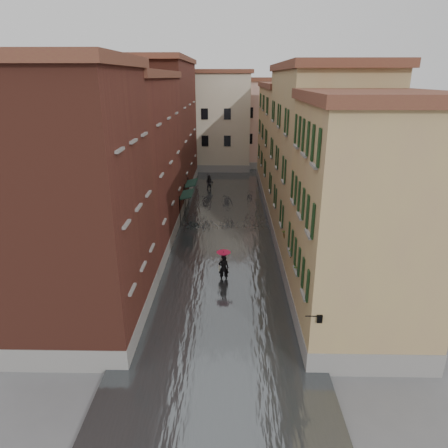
{
  "coord_description": "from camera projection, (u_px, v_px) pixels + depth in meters",
  "views": [
    {
      "loc": [
        0.6,
        -20.47,
        12.57
      ],
      "look_at": [
        0.1,
        5.41,
        3.0
      ],
      "focal_mm": 32.0,
      "sensor_mm": 36.0,
      "label": 1
    }
  ],
  "objects": [
    {
      "name": "floodwater",
      "position": [
        225.0,
        225.0,
        35.73
      ],
      "size": [
        10.0,
        60.0,
        0.2
      ],
      "primitive_type": "cube",
      "color": "#464B4E",
      "rests_on": "ground"
    },
    {
      "name": "pedestrian_main",
      "position": [
        224.0,
        264.0,
        25.72
      ],
      "size": [
        0.94,
        0.94,
        2.06
      ],
      "color": "black",
      "rests_on": "ground"
    },
    {
      "name": "building_left_mid",
      "position": [
        131.0,
        166.0,
        29.97
      ],
      "size": [
        6.0,
        14.0,
        12.5
      ],
      "primitive_type": "cube",
      "color": "#56261B",
      "rests_on": "ground"
    },
    {
      "name": "building_right_near",
      "position": [
        361.0,
        225.0,
        19.57
      ],
      "size": [
        6.0,
        8.0,
        11.5
      ],
      "primitive_type": "cube",
      "color": "tan",
      "rests_on": "ground"
    },
    {
      "name": "building_right_mid",
      "position": [
        318.0,
        164.0,
        29.63
      ],
      "size": [
        6.0,
        14.0,
        13.0
      ],
      "primitive_type": "cube",
      "color": "tan",
      "rests_on": "ground"
    },
    {
      "name": "window_planters",
      "position": [
        293.0,
        246.0,
        22.75
      ],
      "size": [
        0.59,
        5.89,
        0.84
      ],
      "color": "brown",
      "rests_on": "ground"
    },
    {
      "name": "building_left_far",
      "position": [
        163.0,
        131.0,
        43.78
      ],
      "size": [
        6.0,
        16.0,
        14.0
      ],
      "primitive_type": "cube",
      "color": "brown",
      "rests_on": "ground"
    },
    {
      "name": "ground",
      "position": [
        221.0,
        303.0,
        23.57
      ],
      "size": [
        120.0,
        120.0,
        0.0
      ],
      "primitive_type": "plane",
      "color": "#5F6062",
      "rests_on": "ground"
    },
    {
      "name": "building_end_cream",
      "position": [
        207.0,
        122.0,
        57.01
      ],
      "size": [
        12.0,
        9.0,
        13.0
      ],
      "primitive_type": "cube",
      "color": "beige",
      "rests_on": "ground"
    },
    {
      "name": "building_left_near",
      "position": [
        77.0,
        208.0,
        19.57
      ],
      "size": [
        6.0,
        8.0,
        13.0
      ],
      "primitive_type": "cube",
      "color": "brown",
      "rests_on": "ground"
    },
    {
      "name": "wall_lantern",
      "position": [
        319.0,
        318.0,
        16.82
      ],
      "size": [
        0.71,
        0.22,
        0.35
      ],
      "color": "black",
      "rests_on": "ground"
    },
    {
      "name": "building_right_far",
      "position": [
        290.0,
        143.0,
        43.95
      ],
      "size": [
        6.0,
        16.0,
        11.5
      ],
      "primitive_type": "cube",
      "color": "tan",
      "rests_on": "ground"
    },
    {
      "name": "building_end_pink",
      "position": [
        268.0,
        124.0,
        58.89
      ],
      "size": [
        10.0,
        9.0,
        12.0
      ],
      "primitive_type": "cube",
      "color": "#CEA690",
      "rests_on": "ground"
    },
    {
      "name": "awning_far",
      "position": [
        191.0,
        184.0,
        40.12
      ],
      "size": [
        1.09,
        3.08,
        2.8
      ],
      "color": "#153025",
      "rests_on": "ground"
    },
    {
      "name": "awning_near",
      "position": [
        187.0,
        195.0,
        36.31
      ],
      "size": [
        1.09,
        3.04,
        2.8
      ],
      "color": "#153025",
      "rests_on": "ground"
    },
    {
      "name": "pedestrian_far",
      "position": [
        210.0,
        183.0,
        46.53
      ],
      "size": [
        0.95,
        0.77,
        1.86
      ],
      "primitive_type": "imported",
      "rotation": [
        0.0,
        0.0,
        -0.07
      ],
      "color": "black",
      "rests_on": "ground"
    }
  ]
}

